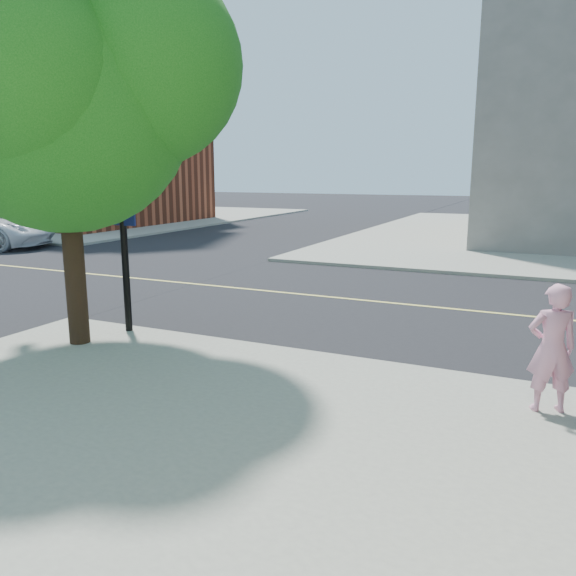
% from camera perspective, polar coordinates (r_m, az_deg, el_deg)
% --- Properties ---
extents(ground, '(140.00, 140.00, 0.00)m').
position_cam_1_polar(ground, '(11.94, -17.52, -3.84)').
color(ground, black).
rests_on(ground, ground).
extents(road_ew, '(140.00, 9.00, 0.01)m').
position_cam_1_polar(road_ew, '(15.46, -6.30, 0.09)').
color(road_ew, black).
rests_on(road_ew, ground).
extents(sidewalk_nw, '(26.00, 25.00, 0.12)m').
position_cam_1_polar(sidewalk_nw, '(43.11, -21.10, 6.79)').
color(sidewalk_nw, gray).
rests_on(sidewalk_nw, ground).
extents(church, '(15.20, 12.00, 14.40)m').
position_cam_1_polar(church, '(38.64, -22.52, 16.83)').
color(church, brown).
rests_on(church, sidewalk_nw).
extents(man_on_phone, '(0.69, 0.57, 1.63)m').
position_cam_1_polar(man_on_phone, '(7.73, 24.96, -5.50)').
color(man_on_phone, pink).
rests_on(man_on_phone, sidewalk_se).
extents(street_tree, '(5.32, 4.84, 7.07)m').
position_cam_1_polar(street_tree, '(10.34, -21.44, 19.82)').
color(street_tree, black).
rests_on(street_tree, sidewalk_se).
extents(signal_pole, '(4.05, 0.46, 4.57)m').
position_cam_1_polar(signal_pole, '(12.41, -24.74, 14.20)').
color(signal_pole, black).
rests_on(signal_pole, sidewalk_se).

